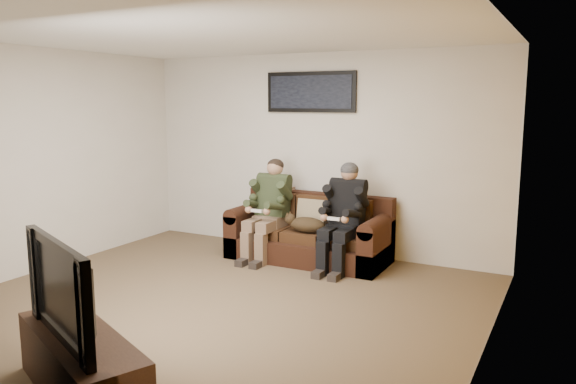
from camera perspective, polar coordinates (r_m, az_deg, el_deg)
The scene contains 16 objects.
floor at distance 5.76m, azimuth -6.76°, elevation -11.01°, with size 5.00×5.00×0.00m, color brown.
ceiling at distance 5.44m, azimuth -7.30°, elevation 15.66°, with size 5.00×5.00×0.00m, color silver.
wall_back at distance 7.40m, azimuth 2.91°, elevation 3.90°, with size 5.00×5.00×0.00m, color beige.
wall_front at distance 3.84m, azimuth -26.42°, elevation -2.01°, with size 5.00×5.00×0.00m, color beige.
wall_left at distance 7.16m, azimuth -23.77°, elevation 2.96°, with size 4.50×4.50×0.00m, color beige.
wall_right at distance 4.54m, azimuth 20.00°, elevation -0.01°, with size 4.50×4.50×0.00m, color beige.
accent_wall_right at distance 4.54m, azimuth 19.88°, elevation 0.00°, with size 4.50×4.50×0.00m, color #C27E13.
sofa at distance 7.13m, azimuth 2.32°, elevation -4.40°, with size 1.99×0.86×0.81m.
throw_pillow at distance 7.10m, azimuth 2.46°, elevation -2.20°, with size 0.38×0.11×0.36m, color #91805F.
throw_blanket at distance 7.51m, azimuth -0.99°, elevation 0.26°, with size 0.41×0.20×0.07m, color gray.
person_left at distance 7.13m, azimuth -1.95°, elevation -1.20°, with size 0.51×0.87×1.25m.
person_right at distance 6.69m, azimuth 5.69°, elevation -1.90°, with size 0.51×0.86×1.26m.
cat at distance 6.86m, azimuth 1.82°, elevation -3.29°, with size 0.66×0.26×0.24m.
framed_poster at distance 7.37m, azimuth 2.31°, elevation 10.11°, with size 1.25×0.05×0.52m.
tv_stand at distance 4.20m, azimuth -20.25°, elevation -16.26°, with size 1.38×0.45×0.44m, color black.
television at distance 4.00m, azimuth -20.69°, elevation -9.06°, with size 1.17×0.15×0.67m, color black.
Camera 1 is at (3.07, -4.45, 1.98)m, focal length 35.00 mm.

